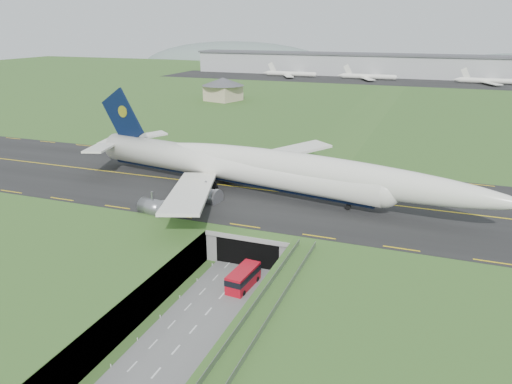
% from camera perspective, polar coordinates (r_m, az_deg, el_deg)
% --- Properties ---
extents(ground, '(900.00, 900.00, 0.00)m').
position_cam_1_polar(ground, '(84.37, -3.05, -10.88)').
color(ground, '#2F5522').
rests_on(ground, ground).
extents(airfield_deck, '(800.00, 800.00, 6.00)m').
position_cam_1_polar(airfield_deck, '(82.93, -3.08, -9.08)').
color(airfield_deck, gray).
rests_on(airfield_deck, ground).
extents(trench_road, '(12.00, 75.00, 0.20)m').
position_cam_1_polar(trench_road, '(78.50, -5.29, -13.32)').
color(trench_road, slate).
rests_on(trench_road, ground).
extents(taxiway, '(800.00, 44.00, 0.18)m').
position_cam_1_polar(taxiway, '(110.27, 3.75, -0.12)').
color(taxiway, black).
rests_on(taxiway, airfield_deck).
extents(tunnel_portal, '(17.00, 22.30, 6.00)m').
position_cam_1_polar(tunnel_portal, '(96.80, 0.88, -4.59)').
color(tunnel_portal, gray).
rests_on(tunnel_portal, ground).
extents(guideway, '(3.00, 53.00, 7.05)m').
position_cam_1_polar(guideway, '(63.02, -0.80, -16.47)').
color(guideway, '#A8A8A3').
rests_on(guideway, ground).
extents(jumbo_jet, '(101.40, 63.31, 21.27)m').
position_cam_1_polar(jumbo_jet, '(108.50, 0.14, 2.73)').
color(jumbo_jet, white).
rests_on(jumbo_jet, ground).
extents(shuttle_tram, '(3.57, 8.01, 3.17)m').
position_cam_1_polar(shuttle_tram, '(83.60, -1.47, -9.79)').
color(shuttle_tram, '#B10B1A').
rests_on(shuttle_tram, ground).
extents(service_building, '(25.16, 25.16, 11.05)m').
position_cam_1_polar(service_building, '(245.13, -3.78, 11.87)').
color(service_building, '#C3B18D').
rests_on(service_building, ground).
extents(cargo_terminal, '(320.00, 67.00, 15.60)m').
position_cam_1_polar(cargo_terminal, '(368.68, 16.36, 13.70)').
color(cargo_terminal, '#B2B2B2').
rests_on(cargo_terminal, ground).
extents(distant_hills, '(700.00, 91.00, 60.00)m').
position_cam_1_polar(distant_hills, '(500.28, 25.04, 11.80)').
color(distant_hills, slate).
rests_on(distant_hills, ground).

